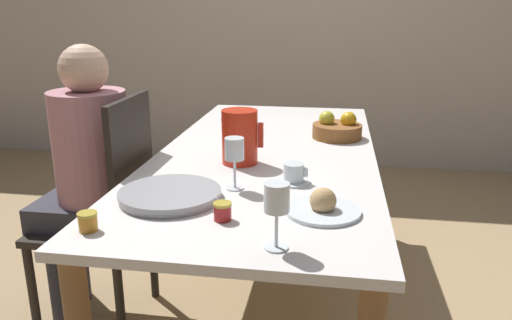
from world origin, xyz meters
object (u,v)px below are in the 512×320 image
person_seated (86,164)px  serving_tray (170,195)px  wine_glass_water (234,152)px  fruit_bowl (337,129)px  teacup_near_person (294,175)px  bread_plate (323,206)px  wine_glass_juice (277,202)px  red_pitcher (240,137)px  jam_jar_red (88,221)px  chair_person_side (109,210)px  jam_jar_amber (222,210)px

person_seated → serving_tray: (0.49, -0.40, 0.04)m
wine_glass_water → serving_tray: wine_glass_water is taller
person_seated → fruit_bowl: 1.12m
teacup_near_person → bread_plate: bread_plate is taller
wine_glass_juice → teacup_near_person: 0.51m
red_pitcher → fruit_bowl: (0.37, 0.46, -0.06)m
red_pitcher → jam_jar_red: red_pitcher is taller
serving_tray → chair_person_side: bearing=137.1°
teacup_near_person → red_pitcher: bearing=138.9°
red_pitcher → jam_jar_red: bearing=-113.3°
wine_glass_water → wine_glass_juice: 0.45m
bread_plate → fruit_bowl: 0.91m
red_pitcher → fruit_bowl: 0.59m
teacup_near_person → jam_jar_red: size_ratio=2.24×
wine_glass_juice → jam_jar_amber: (-0.17, 0.15, -0.10)m
wine_glass_water → wine_glass_juice: size_ratio=1.01×
person_seated → teacup_near_person: bearing=-101.9°
red_pitcher → teacup_near_person: (0.23, -0.20, -0.08)m
teacup_near_person → serving_tray: 0.43m
chair_person_side → person_seated: 0.21m
person_seated → red_pitcher: person_seated is taller
wine_glass_water → serving_tray: size_ratio=0.54×
teacup_near_person → jam_jar_red: teacup_near_person is taller
wine_glass_water → bread_plate: bearing=-28.2°
serving_tray → fruit_bowl: bearing=59.3°
teacup_near_person → bread_plate: (0.11, -0.25, -0.01)m
person_seated → wine_glass_water: 0.75m
person_seated → bread_plate: size_ratio=5.20×
serving_tray → bread_plate: (0.48, -0.03, 0.01)m
fruit_bowl → bread_plate: bearing=-92.3°
jam_jar_amber → jam_jar_red: 0.37m
serving_tray → jam_jar_amber: jam_jar_amber is taller
teacup_near_person → jam_jar_amber: bearing=-116.5°
chair_person_side → jam_jar_red: size_ratio=18.25×
jam_jar_amber → wine_glass_water: bearing=93.6°
bread_plate → jam_jar_amber: 0.30m
wine_glass_juice → serving_tray: 0.48m
wine_glass_juice → jam_jar_red: wine_glass_juice is taller
person_seated → bread_plate: bearing=-113.8°
bread_plate → jam_jar_red: size_ratio=4.22×
person_seated → red_pitcher: 0.65m
wine_glass_water → fruit_bowl: bearing=65.9°
fruit_bowl → wine_glass_water: bearing=-114.1°
fruit_bowl → serving_tray: bearing=-120.7°
wine_glass_water → fruit_bowl: (0.33, 0.75, -0.09)m
person_seated → bread_plate: 1.07m
person_seated → fruit_bowl: size_ratio=5.16×
bread_plate → serving_tray: bearing=176.1°
red_pitcher → jam_jar_amber: bearing=-84.3°
teacup_near_person → wine_glass_water: bearing=-154.7°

